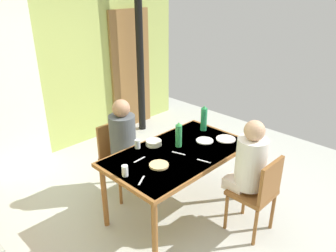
% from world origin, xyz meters
% --- Properties ---
extents(ground_plane, '(5.97, 5.97, 0.00)m').
position_xyz_m(ground_plane, '(0.00, 0.00, 0.00)').
color(ground_plane, '#B9BDB6').
extents(wall_back, '(4.79, 0.10, 2.72)m').
position_xyz_m(wall_back, '(0.00, 2.28, 1.36)').
color(wall_back, '#A7B85E').
rests_on(wall_back, ground_plane).
extents(door_wooden, '(0.80, 0.05, 2.00)m').
position_xyz_m(door_wooden, '(1.44, 2.20, 1.00)').
color(door_wooden, olive).
rests_on(door_wooden, ground_plane).
extents(stove_pipe_column, '(0.12, 0.12, 2.72)m').
position_xyz_m(stove_pipe_column, '(1.42, 1.93, 1.36)').
color(stove_pipe_column, black).
rests_on(stove_pipe_column, ground_plane).
extents(curtain_panel, '(0.90, 0.03, 2.28)m').
position_xyz_m(curtain_panel, '(-0.63, 2.18, 1.14)').
color(curtain_panel, white).
rests_on(curtain_panel, ground_plane).
extents(dining_table, '(1.55, 0.90, 0.76)m').
position_xyz_m(dining_table, '(0.19, -0.07, 0.69)').
color(dining_table, brown).
rests_on(dining_table, ground_plane).
extents(chair_near_diner, '(0.40, 0.40, 0.87)m').
position_xyz_m(chair_near_diner, '(0.50, -0.87, 0.50)').
color(chair_near_diner, brown).
rests_on(chair_near_diner, ground_plane).
extents(chair_far_diner, '(0.40, 0.40, 0.87)m').
position_xyz_m(chair_far_diner, '(-0.01, 0.73, 0.50)').
color(chair_far_diner, brown).
rests_on(chair_far_diner, ground_plane).
extents(person_near_diner, '(0.30, 0.37, 0.77)m').
position_xyz_m(person_near_diner, '(0.50, -0.74, 0.78)').
color(person_near_diner, white).
rests_on(person_near_diner, ground_plane).
extents(person_far_diner, '(0.30, 0.37, 0.77)m').
position_xyz_m(person_far_diner, '(-0.01, 0.59, 0.78)').
color(person_far_diner, '#555355').
rests_on(person_far_diner, ground_plane).
extents(water_bottle_green_near, '(0.07, 0.07, 0.28)m').
position_xyz_m(water_bottle_green_near, '(0.29, 0.01, 0.89)').
color(water_bottle_green_near, green).
rests_on(water_bottle_green_near, dining_table).
extents(water_bottle_green_far, '(0.08, 0.08, 0.31)m').
position_xyz_m(water_bottle_green_far, '(0.81, 0.09, 0.91)').
color(water_bottle_green_far, '#20824D').
rests_on(water_bottle_green_far, dining_table).
extents(serving_bowl_center, '(0.17, 0.17, 0.05)m').
position_xyz_m(serving_bowl_center, '(0.12, 0.23, 0.79)').
color(serving_bowl_center, '#EDE8CE').
rests_on(serving_bowl_center, dining_table).
extents(dinner_plate_near_left, '(0.19, 0.19, 0.01)m').
position_xyz_m(dinner_plate_near_left, '(0.59, -0.11, 0.76)').
color(dinner_plate_near_left, white).
rests_on(dinner_plate_near_left, dining_table).
extents(dinner_plate_near_right, '(0.22, 0.22, 0.01)m').
position_xyz_m(dinner_plate_near_right, '(0.79, -0.26, 0.76)').
color(dinner_plate_near_right, white).
rests_on(dinner_plate_near_right, dining_table).
extents(drinking_glass_by_near_diner, '(0.06, 0.06, 0.11)m').
position_xyz_m(drinking_glass_by_near_diner, '(-0.49, -0.04, 0.81)').
color(drinking_glass_by_near_diner, silver).
rests_on(drinking_glass_by_near_diner, dining_table).
extents(drinking_glass_by_far_diner, '(0.06, 0.06, 0.10)m').
position_xyz_m(drinking_glass_by_far_diner, '(-0.05, 0.30, 0.81)').
color(drinking_glass_by_far_diner, silver).
rests_on(drinking_glass_by_far_diner, dining_table).
extents(bread_plate_sliced, '(0.19, 0.19, 0.02)m').
position_xyz_m(bread_plate_sliced, '(-0.15, -0.14, 0.77)').
color(bread_plate_sliced, '#DBB77A').
rests_on(bread_plate_sliced, dining_table).
extents(cutlery_knife_near, '(0.15, 0.03, 0.00)m').
position_xyz_m(cutlery_knife_near, '(-0.20, 0.09, 0.76)').
color(cutlery_knife_near, silver).
rests_on(cutlery_knife_near, dining_table).
extents(cutlery_fork_near, '(0.14, 0.09, 0.00)m').
position_xyz_m(cutlery_fork_near, '(-0.44, -0.21, 0.76)').
color(cutlery_fork_near, silver).
rests_on(cutlery_fork_near, dining_table).
extents(cutlery_knife_far, '(0.06, 0.15, 0.00)m').
position_xyz_m(cutlery_knife_far, '(0.17, -0.10, 0.76)').
color(cutlery_knife_far, silver).
rests_on(cutlery_knife_far, dining_table).
extents(cutlery_fork_far, '(0.05, 0.15, 0.00)m').
position_xyz_m(cutlery_fork_far, '(0.23, -0.39, 0.76)').
color(cutlery_fork_far, silver).
rests_on(cutlery_fork_far, dining_table).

